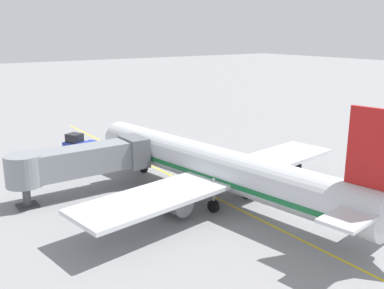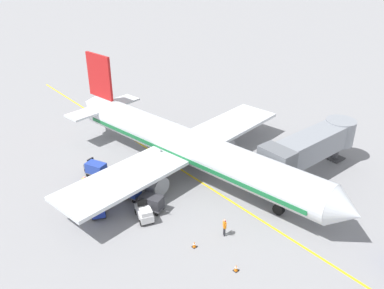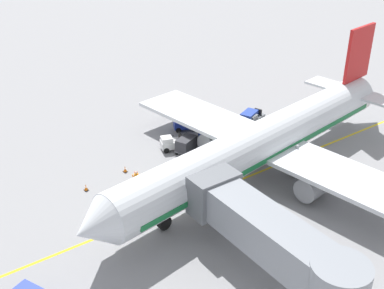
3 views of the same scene
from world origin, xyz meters
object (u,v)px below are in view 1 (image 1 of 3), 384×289
object	(u,v)px
baggage_cart_second_in_train	(273,175)
baggage_cart_front	(249,169)
safety_cone_nose_right	(190,153)
baggage_tug_lead	(294,170)
jet_bridge	(81,161)
ground_crew_loader	(321,180)
baggage_tug_spare	(324,195)
baggage_cart_third_in_train	(290,182)
ground_crew_wing_walker	(192,158)
ground_crew_marshaller	(253,181)
safety_cone_nose_left	(214,160)
parked_airliner	(217,168)
baggage_tug_trailing	(254,167)
baggage_cart_tail_end	(322,190)
pushback_tractor	(79,144)

from	to	relation	value
baggage_cart_second_in_train	baggage_cart_front	bearing A→B (deg)	99.63
safety_cone_nose_right	baggage_tug_lead	bearing A→B (deg)	-70.68
jet_bridge	ground_crew_loader	bearing A→B (deg)	-31.57
safety_cone_nose_right	baggage_tug_spare	bearing A→B (deg)	-86.18
baggage_cart_third_in_train	ground_crew_loader	distance (m)	3.30
jet_bridge	ground_crew_wing_walker	size ratio (longest dim) A/B	8.12
jet_bridge	ground_crew_marshaller	xyz separation A→B (m)	(14.58, -8.63, -2.50)
baggage_cart_third_in_train	safety_cone_nose_left	bearing A→B (deg)	90.82
parked_airliner	ground_crew_marshaller	size ratio (longest dim) A/B	22.07
ground_crew_marshaller	parked_airliner	bearing A→B (deg)	-179.44
parked_airliner	baggage_tug_trailing	distance (m)	9.57
jet_bridge	ground_crew_marshaller	world-z (taller)	jet_bridge
parked_airliner	jet_bridge	world-z (taller)	parked_airliner
baggage_cart_tail_end	baggage_tug_spare	bearing A→B (deg)	-116.17
baggage_cart_front	safety_cone_nose_left	distance (m)	6.55
parked_airliner	baggage_tug_spare	bearing A→B (deg)	-38.05
baggage_tug_trailing	ground_crew_marshaller	xyz separation A→B (m)	(-3.70, -3.94, 0.24)
ground_crew_marshaller	safety_cone_nose_right	xyz separation A→B (m)	(1.89, 13.90, -0.66)
ground_crew_wing_walker	ground_crew_loader	bearing A→B (deg)	-66.74
baggage_tug_trailing	baggage_tug_lead	bearing A→B (deg)	-49.98
pushback_tractor	baggage_cart_front	distance (m)	23.41
baggage_cart_second_in_train	ground_crew_marshaller	world-z (taller)	ground_crew_marshaller
baggage_tug_trailing	ground_crew_loader	xyz separation A→B (m)	(2.01, -7.78, 0.24)
pushback_tractor	baggage_cart_second_in_train	size ratio (longest dim) A/B	1.68
ground_crew_loader	safety_cone_nose_right	bearing A→B (deg)	102.17
pushback_tractor	baggage_tug_lead	bearing A→B (deg)	-55.77
baggage_cart_front	ground_crew_loader	xyz separation A→B (m)	(3.32, -7.09, 0.00)
baggage_cart_third_in_train	pushback_tractor	bearing A→B (deg)	114.79
parked_airliner	ground_crew_wing_walker	distance (m)	11.38
ground_crew_wing_walker	ground_crew_loader	xyz separation A→B (m)	(6.06, -14.09, 0.00)
baggage_tug_trailing	baggage_cart_tail_end	distance (m)	9.64
jet_bridge	safety_cone_nose_left	world-z (taller)	jet_bridge
baggage_cart_tail_end	baggage_cart_second_in_train	bearing A→B (deg)	95.45
baggage_tug_spare	baggage_cart_third_in_train	xyz separation A→B (m)	(-0.42, 3.94, 0.24)
baggage_cart_front	baggage_cart_second_in_train	size ratio (longest dim) A/B	1.00
pushback_tractor	baggage_cart_tail_end	world-z (taller)	pushback_tractor
baggage_tug_trailing	ground_crew_loader	world-z (taller)	ground_crew_loader
baggage_cart_tail_end	ground_crew_marshaller	distance (m)	6.68
baggage_tug_spare	baggage_cart_front	distance (m)	9.50
parked_airliner	safety_cone_nose_right	bearing A→B (deg)	64.90
baggage_cart_second_in_train	baggage_cart_third_in_train	xyz separation A→B (m)	(-0.11, -2.40, 0.00)
parked_airliner	baggage_cart_second_in_train	bearing A→B (deg)	1.28
jet_bridge	baggage_cart_tail_end	distance (m)	23.19
parked_airliner	jet_bridge	bearing A→B (deg)	138.87
baggage_tug_trailing	safety_cone_nose_right	size ratio (longest dim) A/B	4.66
jet_bridge	parked_airliner	bearing A→B (deg)	-41.13
parked_airliner	baggage_cart_tail_end	distance (m)	10.15
ground_crew_wing_walker	parked_airliner	bearing A→B (deg)	-112.67
baggage_cart_front	baggage_cart_third_in_train	bearing A→B (deg)	-85.68
ground_crew_loader	safety_cone_nose_left	xyz separation A→B (m)	(-3.07, 13.60, -0.66)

